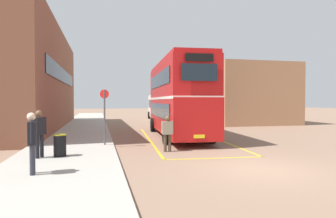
{
  "coord_description": "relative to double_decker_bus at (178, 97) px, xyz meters",
  "views": [
    {
      "loc": [
        -5.21,
        -8.88,
        2.27
      ],
      "look_at": [
        -0.23,
        12.44,
        1.69
      ],
      "focal_mm": 31.79,
      "sensor_mm": 36.0,
      "label": 1
    }
  ],
  "objects": [
    {
      "name": "bay_marking_yellow",
      "position": [
        -0.06,
        -1.95,
        -2.51
      ],
      "size": [
        5.07,
        12.95,
        0.01
      ],
      "color": "gold",
      "rests_on": "ground"
    },
    {
      "name": "depot_building_right",
      "position": [
        9.79,
        13.81,
        0.45
      ],
      "size": [
        8.07,
        16.32,
        5.93
      ],
      "color": "#AD7A56",
      "rests_on": "ground"
    },
    {
      "name": "pedestrian_waiting_far",
      "position": [
        -6.81,
        -9.09,
        -1.32
      ],
      "size": [
        0.29,
        0.6,
        1.8
      ],
      "color": "#2D2D38",
      "rests_on": "sidewalk_left"
    },
    {
      "name": "litter_bin",
      "position": [
        -6.39,
        -6.29,
        -1.95
      ],
      "size": [
        0.5,
        0.5,
        0.85
      ],
      "color": "black",
      "rests_on": "sidewalk_left"
    },
    {
      "name": "double_decker_bus",
      "position": [
        0.0,
        0.0,
        0.0
      ],
      "size": [
        3.34,
        10.81,
        4.75
      ],
      "color": "black",
      "rests_on": "ground"
    },
    {
      "name": "ground_plane",
      "position": [
        0.29,
        4.93,
        -2.51
      ],
      "size": [
        135.6,
        135.6,
        0.0
      ],
      "primitive_type": "plane",
      "color": "#846651"
    },
    {
      "name": "pedestrian_boarding",
      "position": [
        -1.93,
        -5.44,
        -1.6
      ],
      "size": [
        0.54,
        0.25,
        1.61
      ],
      "color": "#473828",
      "rests_on": "ground"
    },
    {
      "name": "bus_stop_sign",
      "position": [
        -4.65,
        -3.58,
        -0.75
      ],
      "size": [
        0.43,
        0.16,
        2.7
      ],
      "color": "#4C4C51",
      "rests_on": "sidewalk_left"
    },
    {
      "name": "sidewalk_left",
      "position": [
        -6.21,
        7.33,
        -2.44
      ],
      "size": [
        4.0,
        57.6,
        0.14
      ],
      "primitive_type": "cube",
      "color": "#A39E93",
      "rests_on": "ground"
    },
    {
      "name": "brick_building_left",
      "position": [
        -10.41,
        7.7,
        1.48
      ],
      "size": [
        5.27,
        22.2,
        7.99
      ],
      "color": "brown",
      "rests_on": "ground"
    },
    {
      "name": "pedestrian_waiting_near",
      "position": [
        -7.09,
        -6.45,
        -1.33
      ],
      "size": [
        0.45,
        0.55,
        1.79
      ],
      "color": "black",
      "rests_on": "sidewalk_left"
    },
    {
      "name": "single_deck_bus",
      "position": [
        2.43,
        16.76,
        -0.87
      ],
      "size": [
        3.35,
        9.13,
        3.02
      ],
      "color": "black",
      "rests_on": "ground"
    }
  ]
}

